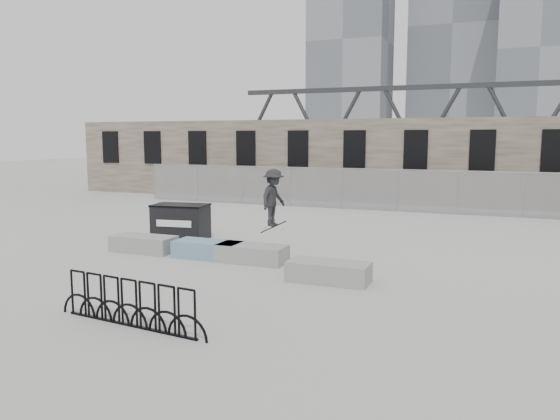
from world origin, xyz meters
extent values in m
plane|color=#B1B0AC|center=(0.00, 0.00, 0.00)|extent=(120.00, 120.00, 0.00)
cube|color=brown|center=(0.00, 16.25, 2.25)|extent=(36.00, 2.50, 4.50)
cube|color=black|center=(-16.00, 14.98, 2.90)|extent=(1.20, 0.12, 2.00)
cube|color=black|center=(-12.80, 14.98, 2.90)|extent=(1.20, 0.12, 2.00)
cube|color=black|center=(-9.60, 14.98, 2.90)|extent=(1.20, 0.12, 2.00)
cube|color=black|center=(-6.40, 14.98, 2.90)|extent=(1.20, 0.12, 2.00)
cube|color=black|center=(-3.20, 14.98, 2.90)|extent=(1.20, 0.12, 2.00)
cube|color=black|center=(0.00, 14.98, 2.90)|extent=(1.20, 0.12, 2.00)
cube|color=black|center=(3.20, 14.98, 2.90)|extent=(1.20, 0.12, 2.00)
cube|color=black|center=(6.40, 14.98, 2.90)|extent=(1.20, 0.12, 2.00)
cube|color=black|center=(9.60, 14.98, 2.90)|extent=(1.20, 0.12, 2.00)
cylinder|color=gray|center=(-11.00, 12.50, 1.00)|extent=(0.06, 0.06, 2.00)
cylinder|color=gray|center=(-8.25, 12.50, 1.00)|extent=(0.06, 0.06, 2.00)
cylinder|color=gray|center=(-5.50, 12.50, 1.00)|extent=(0.06, 0.06, 2.00)
cylinder|color=gray|center=(-2.75, 12.50, 1.00)|extent=(0.06, 0.06, 2.00)
cylinder|color=gray|center=(0.00, 12.50, 1.00)|extent=(0.06, 0.06, 2.00)
cylinder|color=gray|center=(2.75, 12.50, 1.00)|extent=(0.06, 0.06, 2.00)
cylinder|color=gray|center=(5.50, 12.50, 1.00)|extent=(0.06, 0.06, 2.00)
cylinder|color=gray|center=(8.25, 12.50, 1.00)|extent=(0.06, 0.06, 2.00)
cube|color=#99999E|center=(0.00, 12.50, 1.00)|extent=(22.00, 0.02, 2.00)
cylinder|color=gray|center=(0.00, 12.50, 2.00)|extent=(22.00, 0.04, 0.04)
cube|color=#989795|center=(-2.91, 0.24, 0.25)|extent=(2.00, 0.90, 0.50)
cube|color=#2D471E|center=(-2.91, 0.24, 0.44)|extent=(1.76, 0.66, 0.10)
cube|color=teal|center=(-0.63, 0.23, 0.25)|extent=(2.00, 0.90, 0.50)
cube|color=#2D471E|center=(-0.63, 0.23, 0.44)|extent=(1.76, 0.66, 0.10)
cube|color=#989795|center=(0.81, 0.19, 0.25)|extent=(2.00, 0.90, 0.50)
cube|color=#2D471E|center=(0.81, 0.19, 0.44)|extent=(1.76, 0.66, 0.10)
cube|color=#989795|center=(3.46, -1.03, 0.25)|extent=(2.00, 0.90, 0.50)
cube|color=#2D471E|center=(3.46, -1.03, 0.44)|extent=(1.76, 0.66, 0.10)
cube|color=black|center=(-2.96, 2.48, 0.59)|extent=(1.95, 1.32, 1.18)
cube|color=black|center=(-2.96, 2.48, 1.20)|extent=(2.00, 1.37, 0.05)
cube|color=white|center=(-2.89, 1.92, 0.64)|extent=(1.27, 0.19, 0.23)
cube|color=black|center=(0.92, -5.48, 0.02)|extent=(3.14, 0.42, 0.04)
torus|color=black|center=(-0.42, -5.33, 0.45)|extent=(0.89, 0.15, 0.89)
torus|color=black|center=(0.02, -5.38, 0.45)|extent=(0.89, 0.15, 0.89)
torus|color=black|center=(0.47, -5.43, 0.45)|extent=(0.89, 0.15, 0.89)
torus|color=black|center=(0.92, -5.48, 0.45)|extent=(0.89, 0.15, 0.89)
torus|color=black|center=(1.36, -5.53, 0.45)|extent=(0.89, 0.15, 0.89)
torus|color=black|center=(1.81, -5.58, 0.45)|extent=(0.89, 0.15, 0.89)
torus|color=black|center=(2.26, -5.63, 0.45)|extent=(0.89, 0.15, 0.89)
cube|color=slate|center=(-20.00, 90.00, 21.00)|extent=(14.00, 12.00, 42.00)
cube|color=slate|center=(-2.00, 100.00, 24.00)|extent=(16.00, 14.00, 48.00)
cube|color=slate|center=(12.00, 85.00, 17.00)|extent=(12.00, 12.00, 34.00)
cube|color=#2D3033|center=(10.00, 55.00, 4.00)|extent=(70.00, 3.00, 1.20)
cube|color=#2D3033|center=(10.00, 55.00, 9.50)|extent=(70.00, 0.60, 0.60)
cube|color=gray|center=(-20.00, 55.00, 2.00)|extent=(2.00, 3.00, 4.00)
imported|color=black|center=(1.20, 0.87, 1.80)|extent=(0.76, 1.14, 1.65)
cube|color=black|center=(1.20, 0.87, 0.94)|extent=(0.75, 0.30, 0.38)
cylinder|color=beige|center=(0.92, 0.80, 0.89)|extent=(0.06, 0.03, 0.06)
cylinder|color=beige|center=(0.92, 0.94, 0.89)|extent=(0.06, 0.03, 0.06)
cylinder|color=beige|center=(1.48, 0.80, 0.89)|extent=(0.06, 0.03, 0.06)
cylinder|color=beige|center=(1.48, 0.94, 0.89)|extent=(0.06, 0.03, 0.06)
camera|label=1|loc=(7.23, -13.59, 3.53)|focal=35.00mm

